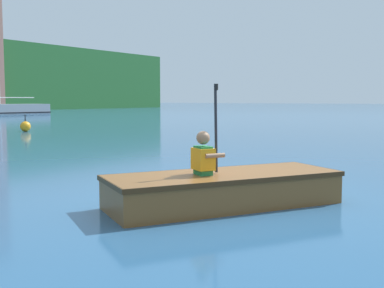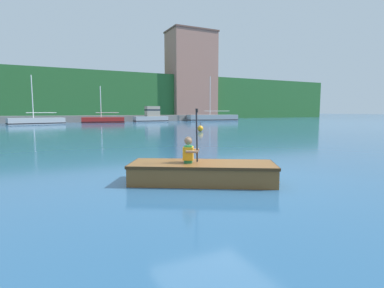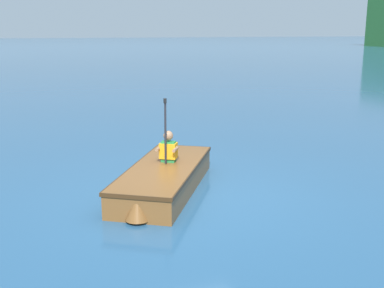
% 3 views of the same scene
% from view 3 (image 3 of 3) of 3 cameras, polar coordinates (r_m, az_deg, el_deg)
% --- Properties ---
extents(ground_plane, '(300.00, 300.00, 0.00)m').
position_cam_3_polar(ground_plane, '(7.94, -0.67, -6.36)').
color(ground_plane, '#28567F').
extents(rowboat_foreground, '(3.16, 2.46, 0.43)m').
position_cam_3_polar(rowboat_foreground, '(8.19, -3.40, -3.97)').
color(rowboat_foreground, brown).
rests_on(rowboat_foreground, ground).
extents(person_paddler, '(0.44, 0.44, 1.14)m').
position_cam_3_polar(person_paddler, '(8.38, -2.84, -0.47)').
color(person_paddler, '#267F3F').
rests_on(person_paddler, rowboat_foreground).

